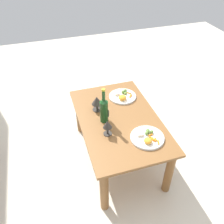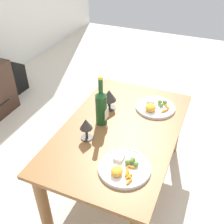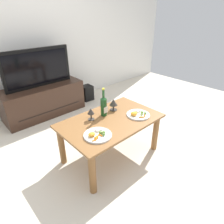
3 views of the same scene
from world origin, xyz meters
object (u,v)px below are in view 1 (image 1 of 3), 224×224
object	(u,v)px
goblet_left	(107,125)
dinner_plate_right	(123,96)
dining_table	(119,126)
wine_bottle	(104,109)
dinner_plate_left	(147,137)
goblet_right	(97,101)

from	to	relation	value
goblet_left	dinner_plate_right	xyz separation A→B (m)	(0.45, -0.29, -0.08)
dining_table	dinner_plate_right	distance (m)	0.34
dinner_plate_right	wine_bottle	bearing A→B (deg)	136.51
goblet_left	dinner_plate_right	distance (m)	0.54
dining_table	wine_bottle	bearing A→B (deg)	84.75
wine_bottle	dinner_plate_left	xyz separation A→B (m)	(-0.31, -0.27, -0.11)
goblet_right	dinner_plate_right	distance (m)	0.32
wine_bottle	dinner_plate_right	world-z (taller)	wine_bottle
goblet_left	goblet_right	world-z (taller)	goblet_right
dining_table	goblet_left	bearing A→B (deg)	136.09
goblet_right	wine_bottle	bearing A→B (deg)	-173.41
dinner_plate_right	goblet_right	bearing A→B (deg)	111.90
dining_table	dinner_plate_left	world-z (taller)	dinner_plate_left
goblet_right	dinner_plate_right	world-z (taller)	goblet_right
goblet_left	dinner_plate_left	world-z (taller)	goblet_left
wine_bottle	dinner_plate_right	bearing A→B (deg)	-43.49
dinner_plate_right	goblet_left	bearing A→B (deg)	147.42
dining_table	goblet_right	distance (m)	0.30
goblet_left	goblet_right	size ratio (longest dim) A/B	0.97
wine_bottle	dinner_plate_left	size ratio (longest dim) A/B	1.20
dining_table	goblet_left	distance (m)	0.29
goblet_left	goblet_right	xyz separation A→B (m)	(0.33, 0.00, 0.00)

